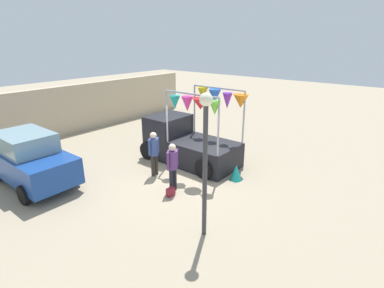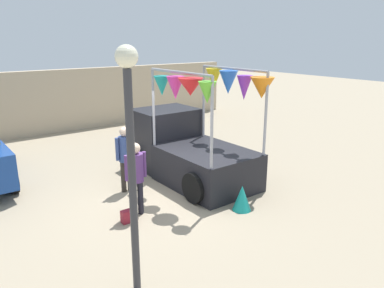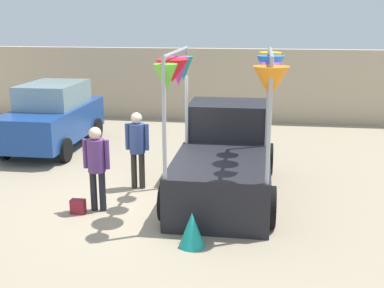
{
  "view_description": "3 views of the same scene",
  "coord_description": "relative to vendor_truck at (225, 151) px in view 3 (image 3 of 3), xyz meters",
  "views": [
    {
      "loc": [
        -7.59,
        -6.79,
        4.93
      ],
      "look_at": [
        0.55,
        -0.18,
        1.24
      ],
      "focal_mm": 28.0,
      "sensor_mm": 36.0,
      "label": 1
    },
    {
      "loc": [
        -4.53,
        -7.38,
        3.87
      ],
      "look_at": [
        0.79,
        -0.36,
        1.36
      ],
      "focal_mm": 35.0,
      "sensor_mm": 36.0,
      "label": 2
    },
    {
      "loc": [
        2.25,
        -8.98,
        3.73
      ],
      "look_at": [
        1.0,
        -0.37,
        1.4
      ],
      "focal_mm": 45.0,
      "sensor_mm": 36.0,
      "label": 3
    }
  ],
  "objects": [
    {
      "name": "person_vendor",
      "position": [
        -1.93,
        -0.05,
        0.12
      ],
      "size": [
        0.53,
        0.34,
        1.71
      ],
      "color": "#2D2823",
      "rests_on": "ground"
    },
    {
      "name": "parked_car",
      "position": [
        -5.17,
        2.89,
        0.02
      ],
      "size": [
        1.88,
        4.0,
        1.88
      ],
      "color": "navy",
      "rests_on": "ground"
    },
    {
      "name": "handbag",
      "position": [
        -2.73,
        -1.61,
        -0.78
      ],
      "size": [
        0.28,
        0.16,
        0.28
      ],
      "primitive_type": "cube",
      "color": "maroon",
      "rests_on": "ground"
    },
    {
      "name": "folded_kite_bundle_teal",
      "position": [
        -0.34,
        -2.68,
        -0.62
      ],
      "size": [
        0.58,
        0.58,
        0.6
      ],
      "primitive_type": "cone",
      "rotation": [
        0.0,
        0.0,
        0.42
      ],
      "color": "teal",
      "rests_on": "ground"
    },
    {
      "name": "brick_boundary_wall",
      "position": [
        -1.54,
        7.47,
        0.38
      ],
      "size": [
        18.0,
        0.36,
        2.6
      ],
      "primitive_type": "cube",
      "color": "tan",
      "rests_on": "ground"
    },
    {
      "name": "ground_plane",
      "position": [
        -1.54,
        -0.94,
        -0.92
      ],
      "size": [
        60.0,
        60.0,
        0.0
      ],
      "primitive_type": "plane",
      "color": "gray"
    },
    {
      "name": "person_customer",
      "position": [
        -2.38,
        -1.41,
        0.1
      ],
      "size": [
        0.53,
        0.34,
        1.69
      ],
      "color": "black",
      "rests_on": "ground"
    },
    {
      "name": "vendor_truck",
      "position": [
        0.0,
        0.0,
        0.0
      ],
      "size": [
        2.52,
        4.13,
        3.11
      ],
      "color": "black",
      "rests_on": "ground"
    }
  ]
}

